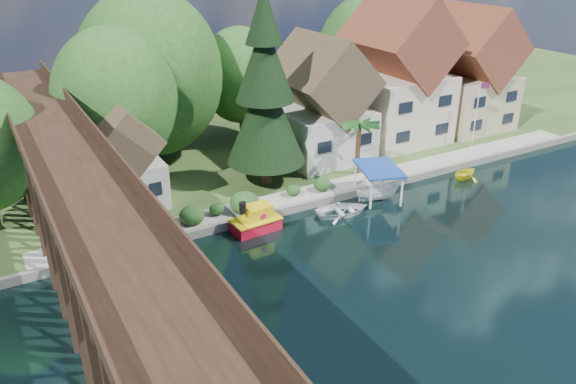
# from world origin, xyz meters

# --- Properties ---
(ground) EXTENTS (140.00, 140.00, 0.00)m
(ground) POSITION_xyz_m (0.00, 0.00, 0.00)
(ground) COLOR black
(ground) RESTS_ON ground
(bank) EXTENTS (140.00, 52.00, 0.50)m
(bank) POSITION_xyz_m (0.00, 34.00, 0.25)
(bank) COLOR #2A451B
(bank) RESTS_ON ground
(seawall) EXTENTS (60.00, 0.40, 0.62)m
(seawall) POSITION_xyz_m (4.00, 8.00, 0.31)
(seawall) COLOR slate
(seawall) RESTS_ON ground
(promenade) EXTENTS (50.00, 2.60, 0.06)m
(promenade) POSITION_xyz_m (6.00, 9.30, 0.53)
(promenade) COLOR gray
(promenade) RESTS_ON bank
(trestle_bridge) EXTENTS (4.12, 44.18, 9.30)m
(trestle_bridge) POSITION_xyz_m (-16.00, 5.17, 5.35)
(trestle_bridge) COLOR black
(trestle_bridge) RESTS_ON ground
(house_left) EXTENTS (7.64, 8.64, 11.02)m
(house_left) POSITION_xyz_m (7.00, 16.00, 5.14)
(house_left) COLOR beige
(house_left) RESTS_ON bank
(house_center) EXTENTS (8.65, 9.18, 13.89)m
(house_center) POSITION_xyz_m (16.00, 16.50, 6.42)
(house_center) COLOR beige
(house_center) RESTS_ON bank
(house_right) EXTENTS (8.15, 8.64, 12.45)m
(house_right) POSITION_xyz_m (25.00, 16.00, 5.78)
(house_right) COLOR tan
(house_right) RESTS_ON bank
(shed) EXTENTS (5.09, 5.40, 7.85)m
(shed) POSITION_xyz_m (-11.00, 14.50, 3.83)
(shed) COLOR beige
(shed) RESTS_ON bank
(bg_trees) EXTENTS (49.90, 13.30, 10.57)m
(bg_trees) POSITION_xyz_m (1.00, 21.25, 7.29)
(bg_trees) COLOR #382314
(bg_trees) RESTS_ON bank
(shrubs) EXTENTS (15.76, 2.47, 1.70)m
(shrubs) POSITION_xyz_m (-4.60, 9.26, 1.23)
(shrubs) COLOR #163C15
(shrubs) RESTS_ON bank
(conifer) EXTENTS (6.29, 6.29, 15.49)m
(conifer) POSITION_xyz_m (-0.10, 12.94, 7.96)
(conifer) COLOR #382314
(conifer) RESTS_ON bank
(palm_tree) EXTENTS (4.28, 4.28, 4.85)m
(palm_tree) POSITION_xyz_m (7.51, 10.85, 4.73)
(palm_tree) COLOR #382314
(palm_tree) RESTS_ON bank
(flagpole) EXTENTS (0.95, 0.31, 6.24)m
(flagpole) POSITION_xyz_m (21.29, 10.78, 4.33)
(flagpole) COLOR white
(flagpole) RESTS_ON bank
(tugboat) EXTENTS (3.55, 2.09, 2.50)m
(tugboat) POSITION_xyz_m (-4.11, 6.87, 0.75)
(tugboat) COLOR red
(tugboat) RESTS_ON ground
(boat_white_a) EXTENTS (4.58, 3.62, 0.86)m
(boat_white_a) POSITION_xyz_m (2.63, 5.90, 0.43)
(boat_white_a) COLOR white
(boat_white_a) RESTS_ON ground
(boat_canopy) EXTENTS (4.20, 5.05, 2.79)m
(boat_canopy) POSITION_xyz_m (6.37, 6.56, 1.20)
(boat_canopy) COLOR white
(boat_canopy) RESTS_ON ground
(boat_yellow) EXTENTS (2.96, 2.64, 1.42)m
(boat_yellow) POSITION_xyz_m (15.53, 6.19, 0.71)
(boat_yellow) COLOR yellow
(boat_yellow) RESTS_ON ground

